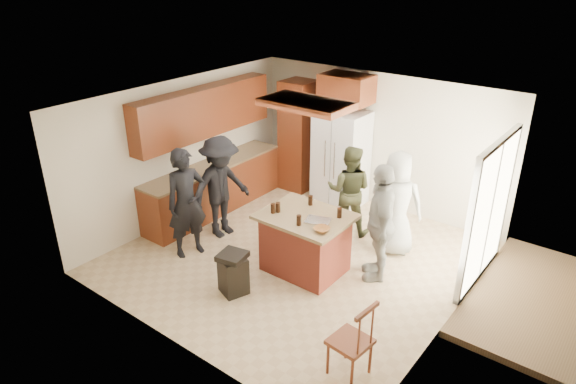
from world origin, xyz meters
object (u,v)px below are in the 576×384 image
Objects in this scene: person_behind_right at (396,204)px; person_side_right at (380,222)px; person_behind_left at (349,190)px; kitchen_island at (305,242)px; refrigerator at (341,158)px; trash_bin at (233,273)px; person_counter at (221,187)px; spindle_chair at (352,342)px; person_front_left at (187,203)px.

person_side_right is (0.14, -0.78, 0.05)m from person_behind_right.
person_behind_left reaches higher than kitchen_island.
refrigerator is 2.86× the size of trash_bin.
person_counter is at bearing 178.51° from kitchen_island.
person_behind_right is 2.69× the size of trash_bin.
spindle_chair is (3.42, -1.47, -0.42)m from person_counter.
person_front_left is at bearing -96.20° from person_side_right.
person_front_left is 2.68m from person_behind_left.
person_side_right is at bearing 28.87° from kitchen_island.
spindle_chair is at bearing -10.39° from person_side_right.
person_side_right is at bearing 110.49° from spindle_chair.
kitchen_island is at bearing -69.68° from refrigerator.
person_front_left reaches higher than person_counter.
person_behind_left is at bearing -161.13° from person_side_right.
person_behind_left reaches higher than spindle_chair.
trash_bin is 2.16m from spindle_chair.
kitchen_island is (0.11, -1.41, -0.31)m from person_behind_left.
kitchen_island is at bearing 73.21° from person_behind_left.
kitchen_island is (-0.80, -1.30, -0.37)m from person_behind_right.
person_counter is at bearing -110.97° from person_side_right.
refrigerator is at bearing 1.73° from person_front_left.
spindle_chair is (0.87, -2.73, -0.39)m from person_behind_right.
person_counter is 3.75m from spindle_chair.
person_front_left reaches higher than kitchen_island.
person_front_left reaches higher than trash_bin.
person_behind_left is at bearing 94.60° from kitchen_island.
kitchen_island is (1.76, -0.05, -0.40)m from person_counter.
spindle_chair is at bearing 100.70° from person_behind_left.
trash_bin is (-0.46, -1.08, -0.16)m from kitchen_island.
person_behind_right reaches higher than spindle_chair.
refrigerator reaches higher than kitchen_island.
refrigerator is (-0.75, 0.92, 0.12)m from person_behind_left.
person_side_right reaches higher than trash_bin.
kitchen_island is (-0.94, -0.52, -0.42)m from person_side_right.
person_behind_right is 0.80m from person_side_right.
person_counter is (-0.01, 0.76, -0.01)m from person_front_left.
person_counter is (-2.70, -0.47, -0.02)m from person_side_right.
person_side_right reaches higher than person_behind_left.
spindle_chair is at bearing -40.62° from kitchen_island.
person_behind_right is 0.94× the size of refrigerator.
trash_bin is (1.30, -1.12, -0.56)m from person_counter.
person_behind_left is 0.92× the size of person_behind_right.
kitchen_island is (1.75, 0.72, -0.41)m from person_front_left.
person_behind_left is at bearing -31.88° from person_behind_right.
person_behind_left is at bearing -50.89° from refrigerator.
person_side_right is (1.05, -0.89, 0.11)m from person_behind_left.
refrigerator is (0.88, 3.04, 0.02)m from person_front_left.
person_behind_right is at bearing -57.52° from person_counter.
person_side_right reaches higher than spindle_chair.
person_front_left is 1.04× the size of person_behind_right.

